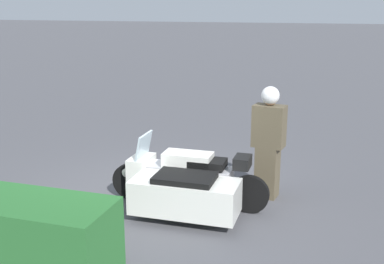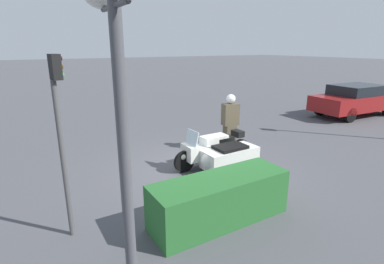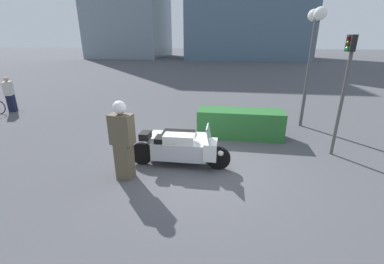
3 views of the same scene
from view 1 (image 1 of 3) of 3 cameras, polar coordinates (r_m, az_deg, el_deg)
The scene contains 4 objects.
ground_plane at distance 8.05m, azimuth -4.96°, elevation -8.09°, with size 160.00×160.00×0.00m, color #4C4C51.
police_motorcycle at distance 7.40m, azimuth -1.40°, elevation -6.39°, with size 2.60×1.19×1.14m.
officer_rider at distance 7.97m, azimuth 9.05°, elevation -0.91°, with size 0.55×0.38×1.87m.
hedge_bush_curbside at distance 6.40m, azimuth -21.41°, elevation -10.96°, with size 2.79×0.91×0.91m, color #28662D.
Camera 1 is at (-2.87, 6.84, 3.13)m, focal length 45.00 mm.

